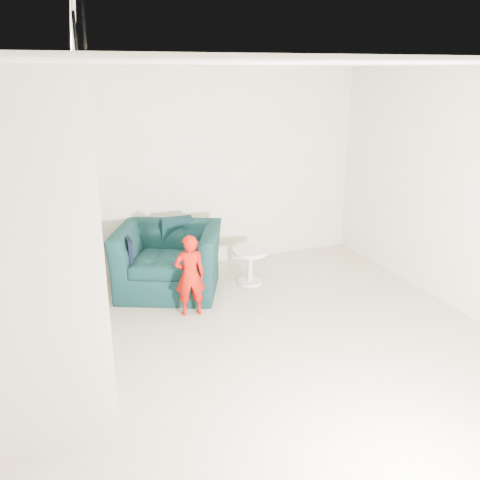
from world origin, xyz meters
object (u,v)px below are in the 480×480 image
(armchair, at_px, (169,259))
(staircase, at_px, (34,282))
(side_table, at_px, (250,261))
(toddler, at_px, (190,275))

(armchair, height_order, staircase, staircase)
(side_table, bearing_deg, toddler, -149.72)
(staircase, bearing_deg, side_table, 27.08)
(staircase, bearing_deg, armchair, 44.44)
(armchair, distance_m, staircase, 2.20)
(armchair, bearing_deg, staircase, -111.32)
(toddler, relative_size, staircase, 0.26)
(side_table, distance_m, staircase, 2.93)
(armchair, relative_size, staircase, 0.35)
(side_table, xyz_separation_m, staircase, (-2.55, -1.30, 0.64))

